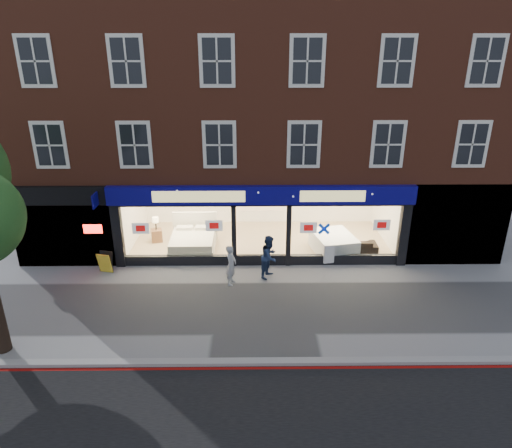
{
  "coord_description": "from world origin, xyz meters",
  "views": [
    {
      "loc": [
        -0.37,
        -13.06,
        8.24
      ],
      "look_at": [
        -0.21,
        2.5,
        1.96
      ],
      "focal_mm": 32.0,
      "sensor_mm": 36.0,
      "label": 1
    }
  ],
  "objects_px": {
    "display_bed": "(193,241)",
    "a_board": "(105,262)",
    "mattress_stack": "(333,243)",
    "sofa": "(351,246)",
    "pedestrian_blue": "(270,257)",
    "pedestrian_grey": "(231,265)"
  },
  "relations": [
    {
      "from": "sofa",
      "to": "a_board",
      "type": "bearing_deg",
      "value": 9.48
    },
    {
      "from": "pedestrian_blue",
      "to": "sofa",
      "type": "bearing_deg",
      "value": -33.97
    },
    {
      "from": "a_board",
      "to": "pedestrian_grey",
      "type": "distance_m",
      "value": 4.93
    },
    {
      "from": "display_bed",
      "to": "sofa",
      "type": "bearing_deg",
      "value": -4.63
    },
    {
      "from": "display_bed",
      "to": "pedestrian_blue",
      "type": "relative_size",
      "value": 1.39
    },
    {
      "from": "display_bed",
      "to": "a_board",
      "type": "xyz_separation_m",
      "value": [
        -3.12,
        -1.83,
        -0.05
      ]
    },
    {
      "from": "mattress_stack",
      "to": "a_board",
      "type": "xyz_separation_m",
      "value": [
        -8.94,
        -1.5,
        -0.07
      ]
    },
    {
      "from": "a_board",
      "to": "pedestrian_blue",
      "type": "distance_m",
      "value": 6.25
    },
    {
      "from": "pedestrian_grey",
      "to": "a_board",
      "type": "bearing_deg",
      "value": 93.06
    },
    {
      "from": "sofa",
      "to": "pedestrian_grey",
      "type": "xyz_separation_m",
      "value": [
        -4.81,
        -2.34,
        0.34
      ]
    },
    {
      "from": "mattress_stack",
      "to": "display_bed",
      "type": "bearing_deg",
      "value": 176.69
    },
    {
      "from": "a_board",
      "to": "pedestrian_grey",
      "type": "relative_size",
      "value": 0.54
    },
    {
      "from": "pedestrian_blue",
      "to": "mattress_stack",
      "type": "bearing_deg",
      "value": -26.74
    },
    {
      "from": "mattress_stack",
      "to": "sofa",
      "type": "distance_m",
      "value": 0.71
    },
    {
      "from": "a_board",
      "to": "sofa",
      "type": "bearing_deg",
      "value": 21.63
    },
    {
      "from": "pedestrian_grey",
      "to": "sofa",
      "type": "bearing_deg",
      "value": -49.83
    },
    {
      "from": "mattress_stack",
      "to": "pedestrian_grey",
      "type": "bearing_deg",
      "value": -149.26
    },
    {
      "from": "pedestrian_grey",
      "to": "mattress_stack",
      "type": "bearing_deg",
      "value": -45.06
    },
    {
      "from": "mattress_stack",
      "to": "a_board",
      "type": "height_order",
      "value": "mattress_stack"
    },
    {
      "from": "display_bed",
      "to": "pedestrian_grey",
      "type": "height_order",
      "value": "pedestrian_grey"
    },
    {
      "from": "display_bed",
      "to": "mattress_stack",
      "type": "xyz_separation_m",
      "value": [
        5.82,
        -0.34,
        0.02
      ]
    },
    {
      "from": "display_bed",
      "to": "sofa",
      "type": "distance_m",
      "value": 6.53
    }
  ]
}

